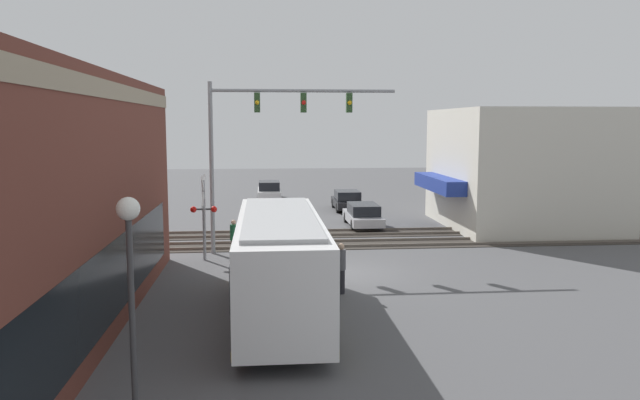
{
  "coord_description": "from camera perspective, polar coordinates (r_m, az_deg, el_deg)",
  "views": [
    {
      "loc": [
        -24.63,
        3.29,
        6.07
      ],
      "look_at": [
        3.63,
        0.69,
        2.58
      ],
      "focal_mm": 35.0,
      "sensor_mm": 36.0,
      "label": 1
    }
  ],
  "objects": [
    {
      "name": "ground_plane",
      "position": [
        25.58,
        2.3,
        -6.72
      ],
      "size": [
        120.0,
        120.0,
        0.0
      ],
      "primitive_type": "plane",
      "color": "#4C4C4F"
    },
    {
      "name": "pedestrian_at_crossing",
      "position": [
        28.45,
        -7.88,
        -3.53
      ],
      "size": [
        0.34,
        0.34,
        1.76
      ],
      "color": "#473828",
      "rests_on": "ground"
    },
    {
      "name": "pedestrian_near_bus",
      "position": [
        22.42,
        1.94,
        -6.22
      ],
      "size": [
        0.34,
        0.34,
        1.83
      ],
      "color": "black",
      "rests_on": "ground"
    },
    {
      "name": "crossing_signal",
      "position": [
        28.05,
        -10.58,
        -0.84
      ],
      "size": [
        1.41,
        1.18,
        3.81
      ],
      "color": "gray",
      "rests_on": "ground"
    },
    {
      "name": "parked_car_white",
      "position": [
        50.11,
        -4.67,
        0.82
      ],
      "size": [
        4.71,
        1.82,
        1.5
      ],
      "color": "silver",
      "rests_on": "ground"
    },
    {
      "name": "rail_track_far",
      "position": [
        34.52,
        0.29,
        -3.07
      ],
      "size": [
        2.6,
        60.0,
        0.15
      ],
      "color": "#332D28",
      "rests_on": "ground"
    },
    {
      "name": "shop_building",
      "position": [
        38.6,
        17.88,
        2.78
      ],
      "size": [
        9.97,
        9.96,
        6.92
      ],
      "color": "beige",
      "rests_on": "ground"
    },
    {
      "name": "streetlamp",
      "position": [
        12.32,
        -16.86,
        -8.55
      ],
      "size": [
        0.44,
        0.44,
        4.73
      ],
      "color": "#38383A",
      "rests_on": "ground"
    },
    {
      "name": "city_bus",
      "position": [
        19.62,
        -3.72,
        -5.57
      ],
      "size": [
        10.1,
        2.59,
        3.27
      ],
      "color": "white",
      "rests_on": "ground"
    },
    {
      "name": "rail_track_near",
      "position": [
        31.39,
        0.86,
        -4.09
      ],
      "size": [
        2.6,
        60.0,
        0.15
      ],
      "color": "#332D28",
      "rests_on": "ground"
    },
    {
      "name": "parked_car_silver",
      "position": [
        37.03,
        3.95,
        -1.43
      ],
      "size": [
        4.86,
        1.82,
        1.37
      ],
      "color": "#B7B7BC",
      "rests_on": "ground"
    },
    {
      "name": "parked_car_black",
      "position": [
        43.92,
        2.49,
        -0.09
      ],
      "size": [
        4.33,
        1.82,
        1.39
      ],
      "color": "black",
      "rests_on": "ground"
    },
    {
      "name": "traffic_signal_gantry",
      "position": [
        29.12,
        -4.97,
        6.72
      ],
      "size": [
        0.42,
        8.65,
        7.98
      ],
      "color": "gray",
      "rests_on": "ground"
    }
  ]
}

